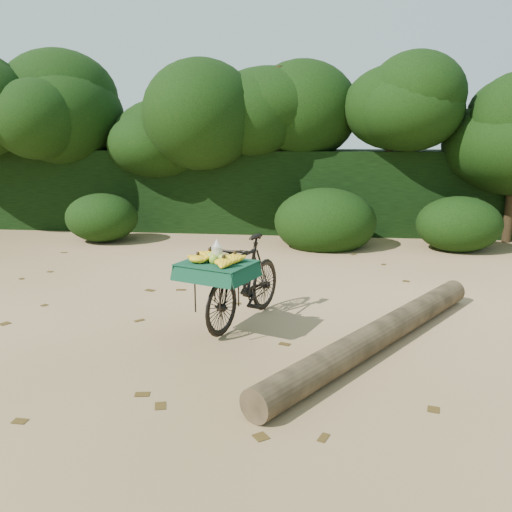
# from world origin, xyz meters

# --- Properties ---
(ground) EXTENTS (80.00, 80.00, 0.00)m
(ground) POSITION_xyz_m (0.00, 0.00, 0.00)
(ground) COLOR tan
(ground) RESTS_ON ground
(vendor_bicycle) EXTENTS (1.20, 1.85, 1.02)m
(vendor_bicycle) POSITION_xyz_m (0.53, -0.12, 0.52)
(vendor_bicycle) COLOR black
(vendor_bicycle) RESTS_ON ground
(fallen_log) EXTENTS (2.50, 3.54, 0.29)m
(fallen_log) POSITION_xyz_m (2.05, -0.70, 0.15)
(fallen_log) COLOR brown
(fallen_log) RESTS_ON ground
(hedge_backdrop) EXTENTS (26.00, 1.80, 1.80)m
(hedge_backdrop) POSITION_xyz_m (0.00, 6.30, 0.90)
(hedge_backdrop) COLOR black
(hedge_backdrop) RESTS_ON ground
(tree_row) EXTENTS (14.50, 2.00, 4.00)m
(tree_row) POSITION_xyz_m (-0.65, 5.50, 2.00)
(tree_row) COLOR black
(tree_row) RESTS_ON ground
(bush_clumps) EXTENTS (8.80, 1.70, 0.90)m
(bush_clumps) POSITION_xyz_m (0.50, 4.30, 0.45)
(bush_clumps) COLOR black
(bush_clumps) RESTS_ON ground
(leaf_litter) EXTENTS (7.00, 7.30, 0.01)m
(leaf_litter) POSITION_xyz_m (0.00, 0.65, 0.01)
(leaf_litter) COLOR #453212
(leaf_litter) RESTS_ON ground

